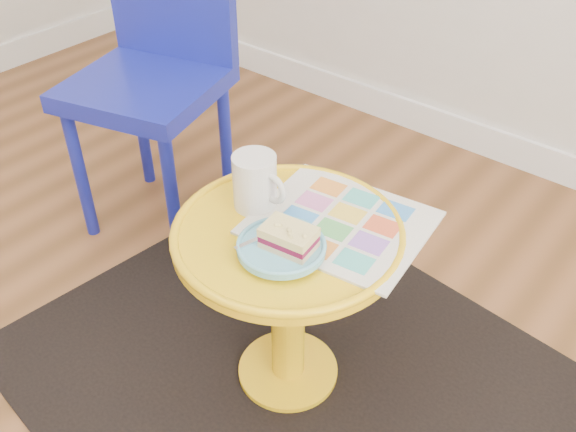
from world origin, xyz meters
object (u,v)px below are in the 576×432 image
Objects in this scene: side_table at (288,277)px; mug at (256,181)px; newspaper at (340,223)px; plate at (281,247)px; chair at (156,59)px.

mug is (-0.11, 0.03, 0.20)m from side_table.
newspaper is 2.62× the size of mug.
side_table is 2.75× the size of plate.
plate is at bearing -41.13° from chair.
plate is (-0.03, -0.16, 0.02)m from newspaper.
side_table is 0.53× the size of chair.
newspaper is at bearing 77.79° from plate.
chair is 0.71m from mug.
plate is at bearing -29.71° from mug.
plate reaches higher than newspaper.
side_table is 0.84m from chair.
side_table is at bearing -38.06° from chair.
chair is at bearing 158.13° from mug.
chair is (-0.76, 0.31, 0.20)m from side_table.
side_table is at bearing -135.62° from newspaper.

